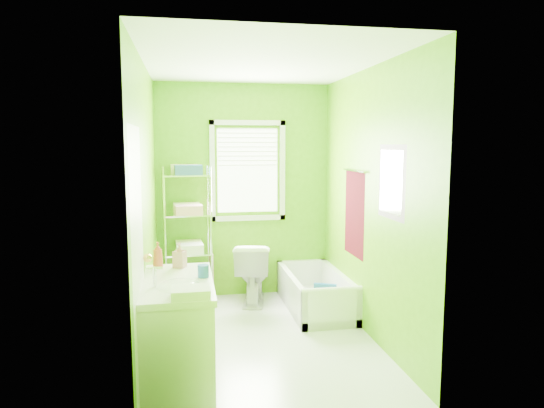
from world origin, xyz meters
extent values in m
plane|color=silver|center=(0.00, 0.00, 0.00)|extent=(2.90, 2.90, 0.00)
cube|color=#539B07|center=(0.00, 1.45, 1.30)|extent=(2.10, 0.04, 2.60)
cube|color=#539B07|center=(0.00, -1.45, 1.30)|extent=(2.10, 0.04, 2.60)
cube|color=#539B07|center=(-1.05, 0.00, 1.30)|extent=(0.04, 2.90, 2.60)
cube|color=#539B07|center=(1.05, 0.00, 1.30)|extent=(0.04, 2.90, 2.60)
cube|color=white|center=(0.00, 0.00, 2.60)|extent=(2.10, 2.90, 0.04)
cube|color=white|center=(0.05, 1.44, 1.55)|extent=(0.74, 0.01, 1.01)
cube|color=white|center=(0.05, 1.42, 0.97)|extent=(0.92, 0.05, 0.06)
cube|color=white|center=(0.05, 1.42, 2.13)|extent=(0.92, 0.05, 0.06)
cube|color=white|center=(-0.38, 1.42, 1.55)|extent=(0.06, 0.05, 1.22)
cube|color=white|center=(0.48, 1.42, 1.55)|extent=(0.06, 0.05, 1.22)
cube|color=white|center=(0.05, 1.42, 1.84)|extent=(0.72, 0.02, 0.50)
cube|color=white|center=(-1.04, -1.00, 1.00)|extent=(0.02, 0.80, 2.00)
sphere|color=gold|center=(-1.00, -0.67, 1.00)|extent=(0.07, 0.07, 0.07)
cube|color=#4A0810|center=(1.04, 0.35, 1.15)|extent=(0.02, 0.58, 0.90)
cylinder|color=silver|center=(1.02, 0.35, 1.60)|extent=(0.02, 0.62, 0.02)
cube|color=#CC5972|center=(1.04, -0.55, 1.55)|extent=(0.02, 0.54, 0.64)
cube|color=white|center=(1.03, -0.55, 1.55)|extent=(0.01, 0.44, 0.54)
cube|color=white|center=(0.73, 0.77, 0.05)|extent=(0.63, 1.36, 0.09)
cube|color=white|center=(0.45, 0.77, 0.20)|extent=(0.06, 1.36, 0.41)
cube|color=white|center=(1.02, 0.77, 0.20)|extent=(0.06, 1.36, 0.41)
cube|color=white|center=(0.73, 0.12, 0.20)|extent=(0.63, 0.06, 0.41)
cube|color=white|center=(0.73, 1.42, 0.20)|extent=(0.63, 0.06, 0.41)
cylinder|color=white|center=(0.73, 0.12, 0.41)|extent=(0.63, 0.06, 0.06)
cylinder|color=blue|center=(0.73, 0.43, 0.12)|extent=(0.35, 0.35, 0.06)
cylinder|color=yellow|center=(0.73, 0.43, 0.18)|extent=(0.33, 0.33, 0.05)
cube|color=blue|center=(0.79, 0.55, 0.24)|extent=(0.24, 0.14, 0.23)
imported|color=white|center=(0.06, 1.12, 0.37)|extent=(0.54, 0.78, 0.73)
cube|color=white|center=(-0.79, -0.71, 0.39)|extent=(0.53, 1.06, 0.77)
cube|color=white|center=(-0.79, -0.71, 0.80)|extent=(0.56, 1.09, 0.05)
ellipsoid|color=white|center=(-0.77, -0.85, 0.79)|extent=(0.37, 0.48, 0.13)
cylinder|color=silver|center=(-0.94, -0.85, 0.89)|extent=(0.03, 0.03, 0.16)
cylinder|color=silver|center=(-0.94, -0.85, 0.96)|extent=(0.12, 0.02, 0.02)
imported|color=#D74E3F|center=(-0.95, -0.29, 0.93)|extent=(0.11, 0.11, 0.23)
imported|color=tan|center=(-0.76, -0.30, 0.93)|extent=(0.13, 0.13, 0.21)
cylinder|color=#1A50AF|center=(-0.58, -0.65, 0.87)|extent=(0.09, 0.09, 0.10)
cube|color=white|center=(-0.68, -1.14, 0.85)|extent=(0.27, 0.21, 0.07)
cylinder|color=silver|center=(-0.94, 1.03, 0.81)|extent=(0.02, 0.02, 1.62)
cylinder|color=silver|center=(-0.96, 1.34, 0.81)|extent=(0.02, 0.02, 1.62)
cylinder|color=silver|center=(-0.42, 1.06, 0.81)|extent=(0.02, 0.02, 1.62)
cylinder|color=silver|center=(-0.44, 1.38, 0.81)|extent=(0.02, 0.02, 1.62)
cube|color=silver|center=(-0.69, 1.20, 0.15)|extent=(0.56, 0.37, 0.02)
cube|color=silver|center=(-0.69, 1.20, 0.61)|extent=(0.56, 0.37, 0.02)
cube|color=silver|center=(-0.69, 1.20, 1.06)|extent=(0.56, 0.37, 0.02)
cube|color=silver|center=(-0.69, 1.20, 1.52)|extent=(0.56, 0.37, 0.02)
cube|color=#2D5DA4|center=(-0.66, 1.10, 1.58)|extent=(0.32, 0.22, 0.11)
cube|color=#E6E78D|center=(-0.72, 1.32, 1.58)|extent=(0.32, 0.22, 0.11)
cube|color=#F6A7B3|center=(-0.67, 1.10, 1.13)|extent=(0.32, 0.22, 0.11)
cube|color=#E6E78D|center=(-0.70, 1.33, 1.13)|extent=(0.32, 0.22, 0.11)
cube|color=white|center=(-0.67, 1.12, 0.67)|extent=(0.32, 0.22, 0.11)
cube|color=#E6E78D|center=(-0.68, 1.34, 0.67)|extent=(0.32, 0.22, 0.11)
cube|color=#F6A7B3|center=(-0.42, 1.22, 0.35)|extent=(0.04, 0.28, 0.51)
camera|label=1|loc=(-0.70, -4.44, 1.87)|focal=32.00mm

